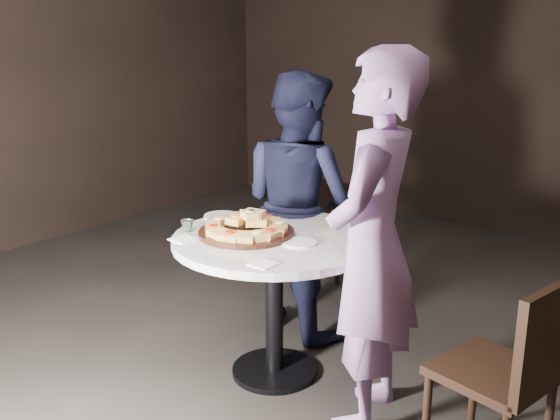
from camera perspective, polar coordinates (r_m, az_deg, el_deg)
name	(u,v)px	position (r m, az deg, el deg)	size (l,w,h in m)	color
floor	(243,373)	(3.60, -3.42, -14.64)	(7.00, 7.00, 0.00)	black
table	(274,263)	(3.31, -0.54, -4.84)	(1.33, 1.33, 0.80)	black
serving_board	(246,233)	(3.29, -3.09, -2.08)	(0.51, 0.51, 0.02)	black
focaccia_pile	(247,225)	(3.27, -3.02, -1.34)	(0.45, 0.45, 0.12)	tan
plate_left	(222,216)	(3.62, -5.37, -0.55)	(0.20, 0.20, 0.01)	white
plate_right	(299,243)	(3.15, 1.78, -2.99)	(0.17, 0.17, 0.01)	white
water_glass	(187,226)	(3.36, -8.47, -1.44)	(0.07, 0.07, 0.06)	silver
napkin_near	(183,239)	(3.24, -8.83, -2.65)	(0.12, 0.12, 0.01)	white
napkin_far	(263,264)	(2.86, -1.54, -4.95)	(0.11, 0.11, 0.01)	white
chair_far	(336,231)	(4.29, 5.19, -1.93)	(0.45, 0.47, 0.91)	black
chair_right	(514,366)	(2.77, 20.63, -13.21)	(0.52, 0.50, 0.90)	black
diner_navy	(299,204)	(3.85, 1.71, 0.58)	(0.79, 0.62, 1.63)	black
diner_teal	(372,245)	(2.88, 8.43, -3.23)	(0.65, 0.43, 1.78)	#8667A0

